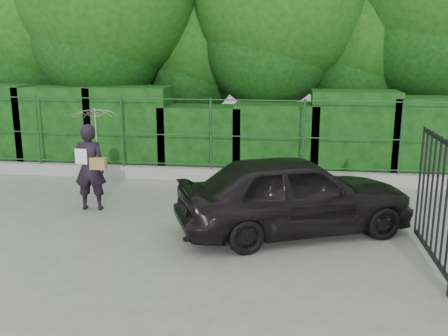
# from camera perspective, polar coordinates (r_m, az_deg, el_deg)

# --- Properties ---
(ground) EXTENTS (80.00, 80.00, 0.00)m
(ground) POSITION_cam_1_polar(r_m,az_deg,el_deg) (8.67, -8.80, -8.86)
(ground) COLOR gray
(kerb) EXTENTS (14.00, 0.25, 0.30)m
(kerb) POSITION_cam_1_polar(r_m,az_deg,el_deg) (12.79, -3.25, -0.67)
(kerb) COLOR #9E9E99
(kerb) RESTS_ON ground
(fence) EXTENTS (14.13, 0.06, 1.80)m
(fence) POSITION_cam_1_polar(r_m,az_deg,el_deg) (12.54, -2.32, 3.96)
(fence) COLOR #1A4321
(fence) RESTS_ON kerb
(hedge) EXTENTS (14.20, 1.20, 2.29)m
(hedge) POSITION_cam_1_polar(r_m,az_deg,el_deg) (13.60, -3.14, 4.12)
(hedge) COLOR black
(hedge) RESTS_ON ground
(trees) EXTENTS (17.10, 6.15, 8.08)m
(trees) POSITION_cam_1_polar(r_m,az_deg,el_deg) (15.53, 3.21, 18.44)
(trees) COLOR black
(trees) RESTS_ON ground
(woman) EXTENTS (0.97, 0.95, 2.13)m
(woman) POSITION_cam_1_polar(r_m,az_deg,el_deg) (10.51, -14.74, 2.63)
(woman) COLOR black
(woman) RESTS_ON ground
(car) EXTENTS (4.58, 3.20, 1.45)m
(car) POSITION_cam_1_polar(r_m,az_deg,el_deg) (9.09, 8.05, -2.94)
(car) COLOR black
(car) RESTS_ON ground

